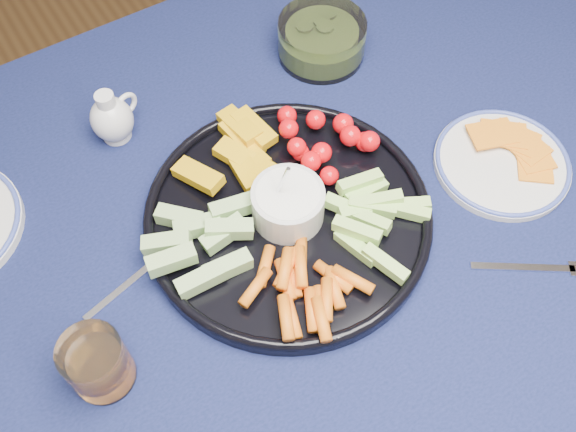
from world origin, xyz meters
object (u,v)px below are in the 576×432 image
crudite_platter (286,214)px  creamer_pitcher (112,118)px  dining_table (260,302)px  cheese_plate (503,161)px  pickle_bowl (322,40)px  juice_tumbler (99,365)px

crudite_platter → creamer_pitcher: bearing=116.5°
dining_table → cheese_plate: bearing=-5.4°
pickle_bowl → juice_tumbler: size_ratio=1.63×
pickle_bowl → juice_tumbler: 0.59m
cheese_plate → juice_tumbler: juice_tumbler is taller
pickle_bowl → creamer_pitcher: bearing=176.8°
crudite_platter → cheese_plate: bearing=-14.8°
crudite_platter → dining_table: bearing=-148.1°
crudite_platter → cheese_plate: (0.31, -0.08, -0.01)m
dining_table → juice_tumbler: (-0.22, -0.02, 0.12)m
crudite_platter → creamer_pitcher: size_ratio=4.48×
pickle_bowl → juice_tumbler: bearing=-148.7°
creamer_pitcher → cheese_plate: (0.44, -0.34, -0.03)m
creamer_pitcher → cheese_plate: 0.55m
pickle_bowl → juice_tumbler: (-0.50, -0.31, 0.01)m
crudite_platter → juice_tumbler: (-0.29, -0.07, 0.01)m
juice_tumbler → crudite_platter: bearing=13.0°
creamer_pitcher → juice_tumbler: same height
dining_table → juice_tumbler: juice_tumbler is taller
crudite_platter → juice_tumbler: crudite_platter is taller
crudite_platter → creamer_pitcher: 0.29m
dining_table → cheese_plate: size_ratio=8.75×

